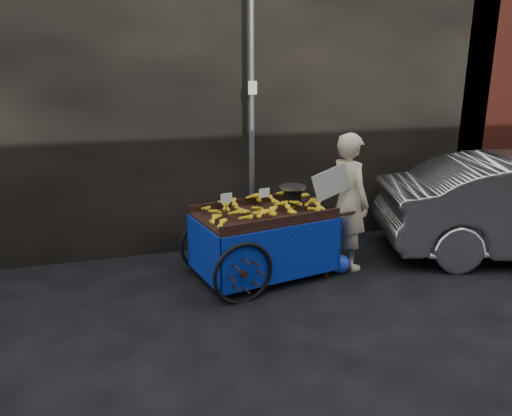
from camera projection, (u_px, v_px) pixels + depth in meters
name	position (u px, v px, depth m)	size (l,w,h in m)	color
ground	(257.00, 290.00, 6.23)	(80.00, 80.00, 0.00)	black
building_wall	(235.00, 77.00, 8.03)	(13.50, 2.00, 5.00)	black
street_pole	(252.00, 117.00, 6.94)	(0.12, 0.10, 4.00)	slate
banana_cart	(260.00, 221.00, 6.41)	(2.46, 1.46, 1.26)	black
vendor	(348.00, 201.00, 6.72)	(0.93, 0.77, 1.86)	beige
plastic_bag	(340.00, 264.00, 6.70)	(0.28, 0.23, 0.26)	blue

